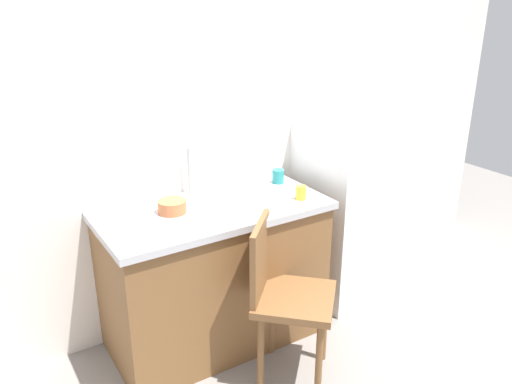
# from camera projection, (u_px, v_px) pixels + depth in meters

# --- Properties ---
(back_wall) EXTENTS (4.80, 0.10, 2.57)m
(back_wall) POSITION_uv_depth(u_px,v_px,m) (212.00, 114.00, 3.05)
(back_wall) COLOR white
(back_wall) RESTS_ON ground_plane
(cabinet_base) EXTENTS (1.22, 0.60, 0.82)m
(cabinet_base) POSITION_uv_depth(u_px,v_px,m) (215.00, 278.00, 3.00)
(cabinet_base) COLOR brown
(cabinet_base) RESTS_ON ground_plane
(countertop) EXTENTS (1.26, 0.64, 0.04)m
(countertop) POSITION_uv_depth(u_px,v_px,m) (213.00, 210.00, 2.84)
(countertop) COLOR #B7B7BC
(countertop) RESTS_ON cabinet_base
(faucet) EXTENTS (0.02, 0.02, 0.28)m
(faucet) POSITION_uv_depth(u_px,v_px,m) (190.00, 171.00, 2.97)
(faucet) COLOR #B7B7BC
(faucet) RESTS_ON countertop
(refrigerator) EXTENTS (0.55, 0.56, 1.18)m
(refrigerator) POSITION_uv_depth(u_px,v_px,m) (347.00, 211.00, 3.45)
(refrigerator) COLOR white
(refrigerator) RESTS_ON ground_plane
(chair) EXTENTS (0.57, 0.57, 0.89)m
(chair) POSITION_uv_depth(u_px,v_px,m) (283.00, 293.00, 2.68)
(chair) COLOR brown
(chair) RESTS_ON ground_plane
(terracotta_bowl) EXTENTS (0.15, 0.15, 0.07)m
(terracotta_bowl) POSITION_uv_depth(u_px,v_px,m) (172.00, 206.00, 2.74)
(terracotta_bowl) COLOR #C67042
(terracotta_bowl) RESTS_ON countertop
(cup_teal) EXTENTS (0.07, 0.07, 0.08)m
(cup_teal) POSITION_uv_depth(u_px,v_px,m) (278.00, 176.00, 3.17)
(cup_teal) COLOR teal
(cup_teal) RESTS_ON countertop
(cup_yellow) EXTENTS (0.06, 0.06, 0.08)m
(cup_yellow) POSITION_uv_depth(u_px,v_px,m) (301.00, 193.00, 2.92)
(cup_yellow) COLOR yellow
(cup_yellow) RESTS_ON countertop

